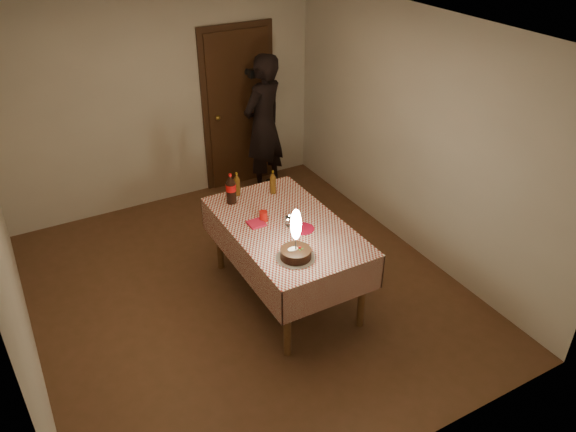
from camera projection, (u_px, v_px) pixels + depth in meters
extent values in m
cube|color=brown|center=(246.00, 290.00, 5.74)|extent=(4.00, 4.50, 0.01)
cube|color=beige|center=(161.00, 102.00, 6.75)|extent=(4.00, 0.04, 2.60)
cube|color=beige|center=(398.00, 327.00, 3.39)|extent=(4.00, 0.04, 2.60)
cube|color=beige|center=(0.00, 236.00, 4.23)|extent=(0.04, 4.50, 2.60)
cube|color=beige|center=(413.00, 135.00, 5.90)|extent=(0.04, 4.50, 2.60)
cube|color=silver|center=(233.00, 30.00, 4.39)|extent=(4.00, 4.50, 0.04)
cube|color=#472814|center=(239.00, 110.00, 7.28)|extent=(0.85, 0.05, 2.05)
sphere|color=#B28C33|center=(218.00, 118.00, 7.13)|extent=(0.06, 0.06, 0.06)
cube|color=brown|center=(285.00, 227.00, 5.28)|extent=(0.90, 1.60, 0.04)
cylinder|color=brown|center=(287.00, 320.00, 4.78)|extent=(0.07, 0.07, 0.78)
cylinder|color=brown|center=(362.00, 292.00, 5.10)|extent=(0.07, 0.07, 0.78)
cylinder|color=brown|center=(219.00, 237.00, 5.88)|extent=(0.07, 0.07, 0.78)
cylinder|color=brown|center=(284.00, 218.00, 6.21)|extent=(0.07, 0.07, 0.78)
cube|color=beige|center=(285.00, 225.00, 5.27)|extent=(1.02, 1.72, 0.01)
cube|color=beige|center=(334.00, 290.00, 4.72)|extent=(1.02, 0.01, 0.34)
cube|color=beige|center=(247.00, 202.00, 6.00)|extent=(1.02, 0.01, 0.34)
cube|color=beige|center=(237.00, 256.00, 5.15)|extent=(0.01, 1.72, 0.34)
cube|color=beige|center=(330.00, 227.00, 5.57)|extent=(0.01, 1.72, 0.34)
cylinder|color=white|center=(296.00, 257.00, 4.80)|extent=(0.33, 0.33, 0.01)
cylinder|color=black|center=(296.00, 253.00, 4.78)|extent=(0.26, 0.26, 0.08)
cylinder|color=white|center=(293.00, 249.00, 4.76)|extent=(0.07, 0.07, 0.00)
sphere|color=red|center=(300.00, 248.00, 4.76)|extent=(0.02, 0.02, 0.02)
cube|color=#19721E|center=(302.00, 249.00, 4.77)|extent=(0.02, 0.01, 0.00)
cube|color=#19721E|center=(300.00, 250.00, 4.75)|extent=(0.01, 0.02, 0.00)
cylinder|color=#262628|center=(296.00, 243.00, 4.73)|extent=(0.01, 0.01, 0.12)
ellipsoid|color=#FFF2BF|center=(296.00, 224.00, 4.63)|extent=(0.09, 0.09, 0.29)
sphere|color=white|center=(296.00, 236.00, 4.69)|extent=(0.04, 0.04, 0.04)
cylinder|color=#B00C29|center=(302.00, 229.00, 5.20)|extent=(0.22, 0.22, 0.01)
cylinder|color=#A9120B|center=(263.00, 216.00, 5.30)|extent=(0.08, 0.08, 0.10)
cylinder|color=white|center=(289.00, 221.00, 5.23)|extent=(0.07, 0.07, 0.09)
cube|color=#B6142F|center=(256.00, 224.00, 5.26)|extent=(0.15, 0.15, 0.02)
cylinder|color=black|center=(231.00, 193.00, 5.57)|extent=(0.10, 0.10, 0.22)
cylinder|color=red|center=(231.00, 187.00, 5.53)|extent=(0.10, 0.10, 0.07)
cone|color=black|center=(230.00, 179.00, 5.49)|extent=(0.10, 0.10, 0.08)
cylinder|color=red|center=(230.00, 175.00, 5.46)|extent=(0.03, 0.03, 0.02)
cylinder|color=#52320E|center=(237.00, 187.00, 5.71)|extent=(0.06, 0.06, 0.18)
cone|color=#52320E|center=(237.00, 177.00, 5.65)|extent=(0.06, 0.06, 0.06)
cylinder|color=olive|center=(236.00, 174.00, 5.63)|extent=(0.02, 0.02, 0.02)
cylinder|color=#52320E|center=(273.00, 185.00, 5.75)|extent=(0.06, 0.06, 0.18)
cone|color=#52320E|center=(273.00, 175.00, 5.68)|extent=(0.06, 0.06, 0.06)
cylinder|color=olive|center=(273.00, 172.00, 5.66)|extent=(0.02, 0.02, 0.02)
imported|color=black|center=(263.00, 125.00, 7.13)|extent=(0.79, 0.68, 1.83)
cube|color=black|center=(254.00, 73.00, 6.86)|extent=(0.16, 0.14, 0.10)
cylinder|color=black|center=(249.00, 72.00, 6.90)|extent=(0.10, 0.10, 0.08)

